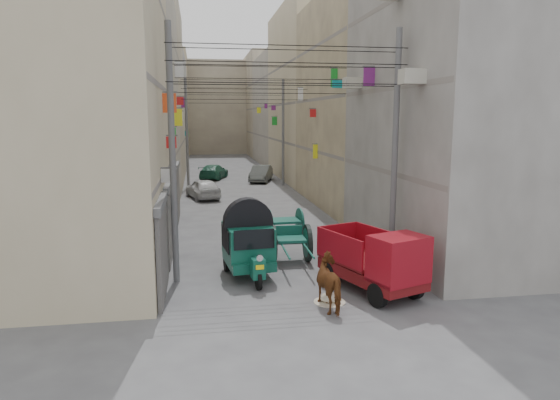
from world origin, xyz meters
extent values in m
plane|color=#4A4A4C|center=(0.00, 0.00, 0.00)|extent=(140.00, 140.00, 0.00)
cube|color=#BFB090|center=(-8.00, 8.00, 6.50)|extent=(8.00, 10.00, 13.00)
cube|color=gray|center=(-4.12, 8.00, 3.20)|extent=(0.25, 9.80, 0.18)
cube|color=gray|center=(-4.12, 8.00, 6.20)|extent=(0.25, 9.80, 0.18)
cube|color=#A89F90|center=(-8.00, 19.00, 6.00)|extent=(8.00, 12.00, 12.00)
cube|color=gray|center=(-4.12, 19.00, 3.20)|extent=(0.25, 11.76, 0.18)
cube|color=gray|center=(-4.12, 19.00, 6.20)|extent=(0.25, 11.76, 0.18)
cube|color=gray|center=(-4.12, 19.00, 9.20)|extent=(0.25, 11.76, 0.18)
cube|color=#B9AF91|center=(-8.00, 32.00, 7.00)|extent=(8.00, 14.00, 14.00)
cube|color=gray|center=(-4.12, 32.00, 3.20)|extent=(0.25, 13.72, 0.18)
cube|color=gray|center=(-4.12, 32.00, 6.20)|extent=(0.25, 13.72, 0.18)
cube|color=gray|center=(-4.12, 32.00, 9.20)|extent=(0.25, 13.72, 0.18)
cube|color=#9F9A94|center=(-8.00, 46.00, 5.90)|extent=(8.00, 14.00, 11.80)
cube|color=gray|center=(-4.12, 46.00, 3.20)|extent=(0.25, 13.72, 0.18)
cube|color=gray|center=(-4.12, 46.00, 6.20)|extent=(0.25, 13.72, 0.18)
cube|color=gray|center=(-4.12, 46.00, 9.20)|extent=(0.25, 13.72, 0.18)
cube|color=tan|center=(-8.00, 59.00, 6.75)|extent=(8.00, 12.00, 13.50)
cube|color=gray|center=(-4.12, 59.00, 3.20)|extent=(0.25, 11.76, 0.18)
cube|color=gray|center=(-4.12, 59.00, 6.20)|extent=(0.25, 11.76, 0.18)
cube|color=gray|center=(-4.12, 59.00, 9.20)|extent=(0.25, 11.76, 0.18)
cube|color=#9F9A94|center=(8.00, 8.00, 6.50)|extent=(8.00, 10.00, 13.00)
cube|color=gray|center=(4.12, 8.00, 3.20)|extent=(0.25, 9.80, 0.18)
cube|color=gray|center=(4.12, 8.00, 6.20)|extent=(0.25, 9.80, 0.18)
cube|color=gray|center=(4.12, 8.00, 9.20)|extent=(0.25, 9.80, 0.18)
cube|color=tan|center=(8.00, 19.00, 6.00)|extent=(8.00, 12.00, 12.00)
cube|color=gray|center=(4.12, 19.00, 3.20)|extent=(0.25, 11.76, 0.18)
cube|color=gray|center=(4.12, 19.00, 6.20)|extent=(0.25, 11.76, 0.18)
cube|color=gray|center=(4.12, 19.00, 9.20)|extent=(0.25, 11.76, 0.18)
cube|color=#BFB090|center=(8.00, 32.00, 7.00)|extent=(8.00, 14.00, 14.00)
cube|color=gray|center=(4.12, 32.00, 3.20)|extent=(0.25, 13.72, 0.18)
cube|color=gray|center=(4.12, 32.00, 6.20)|extent=(0.25, 13.72, 0.18)
cube|color=gray|center=(4.12, 32.00, 9.20)|extent=(0.25, 13.72, 0.18)
cube|color=#A89F90|center=(8.00, 46.00, 5.90)|extent=(8.00, 14.00, 11.80)
cube|color=gray|center=(4.12, 46.00, 3.20)|extent=(0.25, 13.72, 0.18)
cube|color=gray|center=(4.12, 46.00, 6.20)|extent=(0.25, 13.72, 0.18)
cube|color=gray|center=(4.12, 46.00, 9.20)|extent=(0.25, 13.72, 0.18)
cube|color=#B9AF91|center=(8.00, 59.00, 6.75)|extent=(8.00, 12.00, 13.50)
cube|color=gray|center=(4.12, 59.00, 3.20)|extent=(0.25, 11.76, 0.18)
cube|color=gray|center=(4.12, 59.00, 6.20)|extent=(0.25, 11.76, 0.18)
cube|color=gray|center=(4.12, 59.00, 9.20)|extent=(0.25, 11.76, 0.18)
cube|color=#B9AF91|center=(0.00, 66.00, 6.50)|extent=(22.00, 10.00, 13.00)
cube|color=#46454A|center=(-3.92, 4.80, 1.30)|extent=(0.12, 3.00, 2.60)
cube|color=#5A5B5D|center=(-3.90, 4.80, 2.75)|extent=(0.18, 3.20, 0.25)
cube|color=#46454A|center=(-3.92, 8.50, 1.30)|extent=(0.12, 3.00, 2.60)
cube|color=#5A5B5D|center=(-3.90, 8.50, 2.75)|extent=(0.18, 3.20, 0.25)
cube|color=#46454A|center=(-3.92, 12.20, 1.30)|extent=(0.12, 3.00, 2.60)
cube|color=#5A5B5D|center=(-3.90, 12.20, 2.75)|extent=(0.18, 3.20, 0.25)
cube|color=#46454A|center=(-3.92, 16.00, 1.30)|extent=(0.12, 3.00, 2.60)
cube|color=#5A5B5D|center=(-3.90, 16.00, 2.75)|extent=(0.18, 3.20, 0.25)
cube|color=#772075|center=(3.81, 34.28, 5.98)|extent=(0.38, 0.08, 0.41)
cube|color=green|center=(-3.86, 41.61, 3.62)|extent=(0.27, 0.08, 0.71)
cube|color=white|center=(-3.78, 6.43, 3.35)|extent=(0.44, 0.08, 0.42)
cube|color=#FAF81B|center=(-3.77, 15.80, 5.17)|extent=(0.45, 0.08, 0.84)
cube|color=#FAF81B|center=(3.79, 44.88, 5.91)|extent=(0.41, 0.08, 0.59)
cube|color=red|center=(-3.81, 9.76, 4.24)|extent=(0.38, 0.08, 0.44)
cube|color=green|center=(3.78, 33.54, 4.85)|extent=(0.43, 0.08, 0.72)
cube|color=#772075|center=(3.86, 39.62, 6.25)|extent=(0.28, 0.08, 0.44)
cube|color=white|center=(-3.76, 20.00, 7.85)|extent=(0.48, 0.08, 0.84)
cube|color=#0D8E98|center=(-3.85, 38.07, 3.67)|extent=(0.31, 0.08, 0.44)
cube|color=red|center=(3.82, 19.02, 5.41)|extent=(0.35, 0.08, 0.45)
cube|color=white|center=(3.83, 22.65, 6.65)|extent=(0.34, 0.08, 0.79)
cube|color=green|center=(-3.86, 12.02, 4.50)|extent=(0.28, 0.08, 0.52)
cube|color=#772075|center=(-3.86, 29.62, 6.26)|extent=(0.28, 0.08, 0.74)
cube|color=#FAF81B|center=(3.87, 18.51, 3.22)|extent=(0.26, 0.08, 0.80)
cube|color=#FAF81B|center=(3.83, 9.37, 6.69)|extent=(0.34, 0.08, 0.55)
cube|color=#F3501C|center=(-3.76, 8.55, 5.67)|extent=(0.47, 0.08, 0.67)
cube|color=red|center=(-3.80, 21.15, 6.14)|extent=(0.40, 0.08, 0.47)
cube|color=white|center=(-3.84, 21.66, 5.24)|extent=(0.32, 0.08, 0.55)
cube|color=#0D8E98|center=(3.76, 13.74, 6.73)|extent=(0.47, 0.08, 0.35)
cube|color=green|center=(3.84, 14.58, 7.07)|extent=(0.32, 0.08, 0.89)
cube|color=#772075|center=(3.78, 9.29, 6.73)|extent=(0.44, 0.08, 0.69)
cube|color=#FAF81B|center=(-4.06, 6.00, 3.00)|extent=(0.10, 3.20, 0.80)
cube|color=#FAF81B|center=(-4.06, 15.00, 3.00)|extent=(0.10, 3.20, 0.80)
cube|color=green|center=(-4.06, 27.00, 3.00)|extent=(0.10, 3.20, 0.80)
cube|color=white|center=(-4.06, 39.00, 3.00)|extent=(0.10, 3.20, 0.80)
cube|color=#1621A0|center=(4.06, 6.00, 3.00)|extent=(0.10, 3.20, 0.80)
cube|color=white|center=(4.06, 15.00, 3.00)|extent=(0.10, 3.20, 0.80)
cube|color=#772075|center=(4.06, 27.00, 3.00)|extent=(0.10, 3.20, 0.80)
cube|color=#1621A0|center=(4.06, 39.00, 3.00)|extent=(0.10, 3.20, 0.80)
cube|color=#B5B3A3|center=(3.65, 5.00, 6.40)|extent=(0.70, 0.55, 0.45)
cube|color=#B5B3A3|center=(3.65, 11.00, 6.60)|extent=(0.70, 0.55, 0.45)
cylinder|color=#5A5B5D|center=(-3.60, 6.00, 4.00)|extent=(0.20, 0.20, 8.00)
cylinder|color=#5A5B5D|center=(3.60, 6.00, 4.00)|extent=(0.20, 0.20, 8.00)
cylinder|color=#5A5B5D|center=(-3.60, 28.00, 4.00)|extent=(0.20, 0.20, 8.00)
cylinder|color=#5A5B5D|center=(3.60, 28.00, 4.00)|extent=(0.20, 0.20, 8.00)
cylinder|color=black|center=(0.00, 5.50, 6.20)|extent=(7.40, 0.02, 0.02)
cylinder|color=black|center=(0.00, 5.50, 6.80)|extent=(7.40, 0.02, 0.02)
cylinder|color=black|center=(0.00, 5.50, 7.30)|extent=(7.40, 0.02, 0.02)
cylinder|color=black|center=(0.00, 6.50, 6.20)|extent=(7.40, 0.02, 0.02)
cylinder|color=black|center=(0.00, 6.50, 6.80)|extent=(7.40, 0.02, 0.02)
cylinder|color=black|center=(0.00, 6.50, 7.30)|extent=(7.40, 0.02, 0.02)
cylinder|color=black|center=(0.00, 12.00, 6.20)|extent=(7.40, 0.02, 0.02)
cylinder|color=black|center=(0.00, 12.00, 6.80)|extent=(7.40, 0.02, 0.02)
cylinder|color=black|center=(0.00, 12.00, 7.30)|extent=(7.40, 0.02, 0.02)
cylinder|color=black|center=(0.00, 20.00, 6.20)|extent=(7.40, 0.02, 0.02)
cylinder|color=black|center=(0.00, 20.00, 6.80)|extent=(7.40, 0.02, 0.02)
cylinder|color=black|center=(0.00, 20.00, 7.30)|extent=(7.40, 0.02, 0.02)
cylinder|color=black|center=(0.00, 28.00, 6.20)|extent=(7.40, 0.02, 0.02)
cylinder|color=black|center=(0.00, 28.00, 6.80)|extent=(7.40, 0.02, 0.02)
cylinder|color=black|center=(0.00, 28.00, 7.30)|extent=(7.40, 0.02, 0.02)
cylinder|color=black|center=(-1.12, 4.76, 0.31)|extent=(0.20, 0.63, 0.62)
cylinder|color=black|center=(-1.95, 6.80, 0.31)|extent=(0.20, 0.63, 0.62)
cylinder|color=black|center=(-0.74, 6.93, 0.31)|extent=(0.20, 0.63, 0.62)
cube|color=#0D4D3B|center=(-1.27, 6.20, 0.53)|extent=(1.61, 2.25, 0.31)
cube|color=#0D4D3B|center=(-1.12, 4.82, 0.67)|extent=(0.44, 0.54, 0.61)
cylinder|color=silver|center=(-1.10, 4.56, 1.06)|extent=(0.21, 0.08, 0.20)
cube|color=yellow|center=(-1.09, 4.54, 0.78)|extent=(0.25, 0.06, 0.13)
cube|color=#0D4D3B|center=(-1.28, 6.25, 1.17)|extent=(1.64, 2.04, 1.06)
cube|color=black|center=(-1.17, 5.29, 1.45)|extent=(1.28, 0.20, 0.61)
cube|color=black|center=(-2.01, 6.18, 1.28)|extent=(0.19, 1.33, 0.72)
cube|color=black|center=(-0.55, 6.33, 1.28)|extent=(0.19, 1.33, 0.72)
cube|color=silver|center=(-1.17, 5.26, 0.61)|extent=(1.39, 0.21, 0.07)
cylinder|color=black|center=(-0.24, 7.59, 0.68)|extent=(0.18, 1.36, 1.36)
cylinder|color=#125243|center=(-0.24, 7.59, 0.68)|extent=(0.19, 1.06, 1.06)
cylinder|color=#5A5B5D|center=(-0.24, 7.59, 0.68)|extent=(0.22, 0.18, 0.17)
cylinder|color=black|center=(1.02, 7.56, 0.68)|extent=(0.18, 1.36, 1.36)
cylinder|color=#125243|center=(1.02, 7.56, 0.68)|extent=(0.19, 1.06, 1.06)
cylinder|color=#5A5B5D|center=(1.02, 7.56, 0.68)|extent=(0.22, 0.18, 0.17)
cylinder|color=#5A5B5D|center=(0.39, 7.57, 0.68)|extent=(1.31, 0.11, 0.08)
cube|color=#125243|center=(0.39, 7.57, 0.85)|extent=(1.04, 1.09, 0.10)
cube|color=#125243|center=(0.40, 8.06, 1.07)|extent=(1.02, 0.10, 0.34)
cylinder|color=#125243|center=(-0.02, 6.37, 0.78)|extent=(0.12, 2.23, 0.07)
cylinder|color=#125243|center=(0.75, 6.35, 0.78)|extent=(0.12, 2.23, 0.07)
cylinder|color=black|center=(1.96, 2.84, 0.34)|extent=(0.41, 0.71, 0.69)
cylinder|color=black|center=(1.17, 4.99, 0.34)|extent=(0.41, 0.71, 0.69)
cylinder|color=black|center=(3.23, 3.30, 0.34)|extent=(0.41, 0.71, 0.69)
cylinder|color=black|center=(2.44, 5.45, 0.34)|extent=(0.41, 0.71, 0.69)
cube|color=#5D0D10|center=(2.20, 4.14, 0.57)|extent=(2.59, 3.74, 0.36)
cube|color=maroon|center=(2.61, 3.02, 1.30)|extent=(1.79, 1.54, 1.30)
cube|color=black|center=(2.77, 2.56, 1.40)|extent=(1.29, 0.52, 0.57)
cube|color=#5D0D10|center=(2.00, 4.68, 0.85)|extent=(2.25, 2.68, 0.12)
cube|color=maroon|center=(1.29, 4.42, 1.30)|extent=(0.84, 2.17, 0.88)
cube|color=maroon|center=(2.72, 4.94, 1.30)|extent=(0.84, 2.17, 0.88)
cube|color=maroon|center=(1.62, 5.74, 1.30)|extent=(1.49, 0.59, 0.88)
cylinder|color=#125243|center=(0.12, 11.14, 0.64)|extent=(0.18, 1.28, 1.28)
cylinder|color=#125243|center=(1.49, 11.26, 0.64)|extent=(0.18, 1.28, 1.28)
cube|color=#125243|center=(0.81, 11.20, 0.76)|extent=(1.32, 1.19, 0.10)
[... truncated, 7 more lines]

